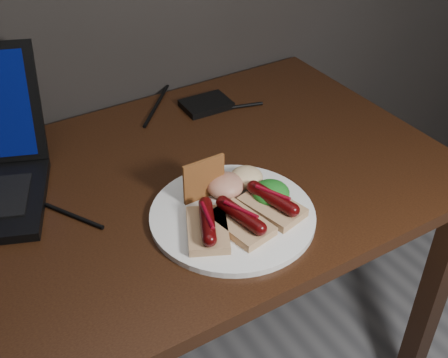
% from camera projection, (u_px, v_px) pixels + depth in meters
% --- Properties ---
extents(desk, '(1.40, 0.70, 0.75)m').
position_uv_depth(desk, '(117.00, 238.00, 1.12)').
color(desk, '#341B0D').
rests_on(desk, ground).
extents(hard_drive, '(0.12, 0.09, 0.02)m').
position_uv_depth(hard_drive, '(206.00, 104.00, 1.36)').
color(hard_drive, black).
rests_on(hard_drive, desk).
extents(desk_cables, '(0.90, 0.45, 0.01)m').
position_uv_depth(desk_cables, '(93.00, 160.00, 1.18)').
color(desk_cables, black).
rests_on(desk_cables, desk).
extents(plate, '(0.37, 0.37, 0.01)m').
position_uv_depth(plate, '(232.00, 215.00, 1.03)').
color(plate, white).
rests_on(plate, desk).
extents(bread_sausage_left, '(0.11, 0.13, 0.04)m').
position_uv_depth(bread_sausage_left, '(207.00, 226.00, 0.97)').
color(bread_sausage_left, tan).
rests_on(bread_sausage_left, plate).
extents(bread_sausage_center, '(0.09, 0.13, 0.04)m').
position_uv_depth(bread_sausage_center, '(241.00, 220.00, 0.98)').
color(bread_sausage_center, tan).
rests_on(bread_sausage_center, plate).
extents(bread_sausage_right, '(0.09, 0.13, 0.04)m').
position_uv_depth(bread_sausage_right, '(272.00, 203.00, 1.02)').
color(bread_sausage_right, tan).
rests_on(bread_sausage_right, plate).
extents(crispbread, '(0.09, 0.01, 0.08)m').
position_uv_depth(crispbread, '(204.00, 179.00, 1.04)').
color(crispbread, '#A6632D').
rests_on(crispbread, plate).
extents(salad_greens, '(0.07, 0.07, 0.04)m').
position_uv_depth(salad_greens, '(271.00, 193.00, 1.04)').
color(salad_greens, '#13621A').
rests_on(salad_greens, plate).
extents(salsa_mound, '(0.07, 0.07, 0.04)m').
position_uv_depth(salsa_mound, '(225.00, 185.00, 1.06)').
color(salsa_mound, maroon).
rests_on(salsa_mound, plate).
extents(coleslaw_mound, '(0.06, 0.06, 0.04)m').
position_uv_depth(coleslaw_mound, '(246.00, 177.00, 1.08)').
color(coleslaw_mound, beige).
rests_on(coleslaw_mound, plate).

